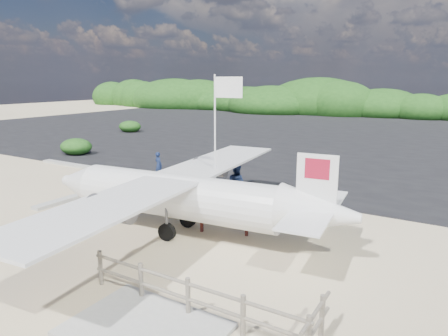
% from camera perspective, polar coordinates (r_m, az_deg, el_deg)
% --- Properties ---
extents(ground, '(160.00, 160.00, 0.00)m').
position_cam_1_polar(ground, '(17.35, -11.50, -6.61)').
color(ground, beige).
extents(asphalt_apron, '(90.00, 50.00, 0.04)m').
position_cam_1_polar(asphalt_apron, '(43.83, 15.95, 4.68)').
color(asphalt_apron, '#B2B2B2').
rests_on(asphalt_apron, ground).
extents(lagoon, '(9.00, 7.00, 0.40)m').
position_cam_1_polar(lagoon, '(24.94, -24.61, -1.65)').
color(lagoon, '#B2B2B2').
rests_on(lagoon, ground).
extents(walkway_pad, '(3.50, 2.50, 0.10)m').
position_cam_1_polar(walkway_pad, '(10.00, -11.23, -21.87)').
color(walkway_pad, '#B2B2B2').
rests_on(walkway_pad, ground).
extents(vegetation_band, '(124.00, 8.00, 4.40)m').
position_cam_1_polar(vegetation_band, '(68.16, 21.56, 6.93)').
color(vegetation_band, '#B2B2B2').
rests_on(vegetation_band, ground).
extents(fence, '(6.40, 2.00, 1.10)m').
position_cam_1_polar(fence, '(10.37, -5.10, -20.29)').
color(fence, '#B2B2B2').
rests_on(fence, ground).
extents(baggage_cart, '(2.89, 2.24, 1.27)m').
position_cam_1_polar(baggage_cart, '(19.07, -11.91, -4.87)').
color(baggage_cart, '#0D2FC8').
rests_on(baggage_cart, ground).
extents(flagpole, '(1.19, 0.55, 5.81)m').
position_cam_1_polar(flagpole, '(16.43, -1.23, -7.45)').
color(flagpole, white).
rests_on(flagpole, ground).
extents(signboard, '(1.91, 0.75, 1.60)m').
position_cam_1_polar(signboard, '(15.07, -0.01, -9.34)').
color(signboard, '#541F18').
rests_on(signboard, ground).
extents(crew_a, '(0.65, 0.52, 1.55)m').
position_cam_1_polar(crew_a, '(23.36, -9.33, 0.40)').
color(crew_a, '#111D41').
rests_on(crew_a, ground).
extents(crew_b, '(0.96, 0.78, 1.86)m').
position_cam_1_polar(crew_b, '(18.33, 1.75, -2.29)').
color(crew_b, '#111D41').
rests_on(crew_b, ground).
extents(crew_c, '(1.03, 0.46, 1.74)m').
position_cam_1_polar(crew_c, '(19.98, -3.05, -1.23)').
color(crew_c, '#111D41').
rests_on(crew_c, ground).
extents(aircraft_large, '(15.76, 15.76, 4.33)m').
position_cam_1_polar(aircraft_large, '(38.12, 29.20, 2.45)').
color(aircraft_large, '#B2B2B2').
rests_on(aircraft_large, ground).
extents(aircraft_small, '(8.92, 8.92, 2.29)m').
position_cam_1_polar(aircraft_small, '(55.15, 3.57, 6.65)').
color(aircraft_small, '#B2B2B2').
rests_on(aircraft_small, ground).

